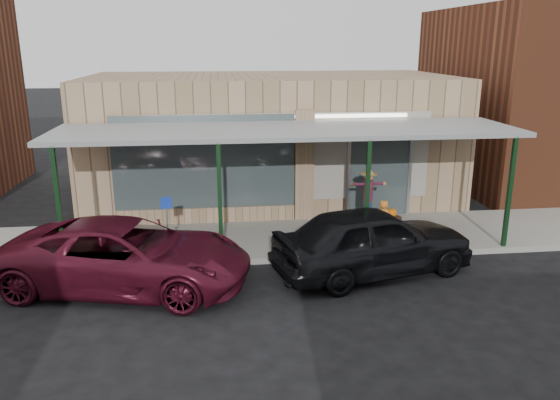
{
  "coord_description": "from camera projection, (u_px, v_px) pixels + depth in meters",
  "views": [
    {
      "loc": [
        -1.82,
        -10.4,
        5.22
      ],
      "look_at": [
        -0.3,
        2.6,
        1.46
      ],
      "focal_mm": 35.0,
      "sensor_mm": 36.0,
      "label": 1
    }
  ],
  "objects": [
    {
      "name": "handicap_sign",
      "position": [
        167.0,
        216.0,
        13.64
      ],
      "size": [
        0.27,
        0.14,
        1.41
      ],
      "rotation": [
        0.0,
        0.0,
        0.42
      ],
      "color": "gray",
      "rests_on": "sidewalk"
    },
    {
      "name": "sidewalk",
      "position": [
        287.0,
        238.0,
        14.99
      ],
      "size": [
        40.0,
        3.2,
        0.15
      ],
      "primitive_type": "cube",
      "color": "gray",
      "rests_on": "ground"
    },
    {
      "name": "car_maroon",
      "position": [
        127.0,
        255.0,
        11.95
      ],
      "size": [
        5.85,
        3.68,
        1.51
      ],
      "primitive_type": "imported",
      "rotation": [
        0.0,
        0.0,
        1.34
      ],
      "color": "#521022",
      "rests_on": "ground"
    },
    {
      "name": "parked_sedan",
      "position": [
        373.0,
        240.0,
        12.69
      ],
      "size": [
        5.07,
        3.04,
        1.62
      ],
      "rotation": [
        0.0,
        0.0,
        1.82
      ],
      "color": "black",
      "rests_on": "ground"
    },
    {
      "name": "barrel_pumpkin",
      "position": [
        391.0,
        222.0,
        15.35
      ],
      "size": [
        0.72,
        0.72,
        0.68
      ],
      "rotation": [
        0.0,
        0.0,
        -0.31
      ],
      "color": "#49321D",
      "rests_on": "sidewalk"
    },
    {
      "name": "storefront",
      "position": [
        270.0,
        138.0,
        18.79
      ],
      "size": [
        12.0,
        6.25,
        4.2
      ],
      "color": "tan",
      "rests_on": "ground"
    },
    {
      "name": "barrel_scarecrow",
      "position": [
        367.0,
        208.0,
        15.52
      ],
      "size": [
        1.04,
        0.7,
        1.71
      ],
      "rotation": [
        0.0,
        0.0,
        0.06
      ],
      "color": "#49321D",
      "rests_on": "sidewalk"
    },
    {
      "name": "ground",
      "position": [
        308.0,
        299.0,
        11.58
      ],
      "size": [
        120.0,
        120.0,
        0.0
      ],
      "primitive_type": "plane",
      "color": "black",
      "rests_on": "ground"
    },
    {
      "name": "awning",
      "position": [
        287.0,
        132.0,
        14.14
      ],
      "size": [
        12.0,
        3.0,
        3.04
      ],
      "color": "gray",
      "rests_on": "ground"
    },
    {
      "name": "block_buildings_near",
      "position": [
        323.0,
        86.0,
        19.54
      ],
      "size": [
        61.0,
        8.0,
        8.0
      ],
      "color": "brown",
      "rests_on": "ground"
    }
  ]
}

